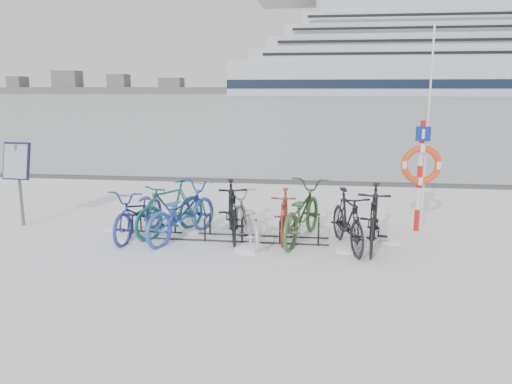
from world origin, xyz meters
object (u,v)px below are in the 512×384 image
Objects in this scene: bike_rack at (226,230)px; info_board at (17,166)px; lifebuoy_station at (421,165)px; cruise_ferry at (427,59)px.

info_board reaches higher than bike_rack.
lifebuoy_station is at bearing 9.03° from info_board.
lifebuoy_station reaches higher than bike_rack.
bike_rack is 0.97× the size of lifebuoy_station.
cruise_ferry reaches higher than bike_rack.
bike_rack is at bearing -0.03° from info_board.
bike_rack is at bearing -101.84° from cruise_ferry.
cruise_ferry is (38.16, 199.05, 12.62)m from lifebuoy_station.
info_board is at bearing -103.10° from cruise_ferry.
cruise_ferry reaches higher than lifebuoy_station.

